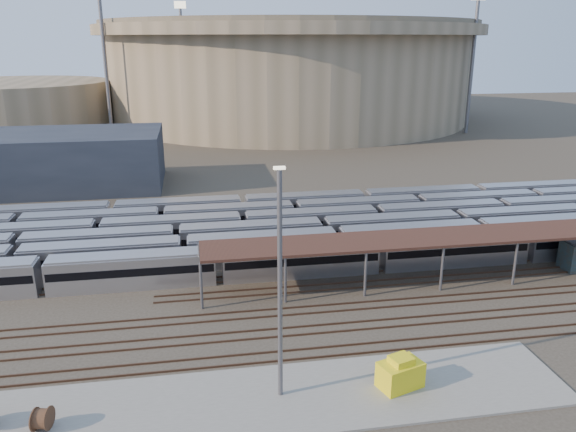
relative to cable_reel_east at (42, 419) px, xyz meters
The scene contains 14 objects.
ground 24.98m from the cable_reel_east, 38.99° to the left, with size 420.00×420.00×0.00m, color #383026.
apron 14.44m from the cable_reel_east, ahead, with size 50.00×9.00×0.20m, color gray.
subway_trains 40.52m from the cable_reel_east, 57.58° to the left, with size 126.95×23.90×3.60m.
inspection_shed 46.01m from the cable_reel_east, 25.45° to the left, with size 60.30×6.00×5.30m.
empty_tracks 22.17m from the cable_reel_east, 28.88° to the left, with size 170.00×9.62×0.18m.
stadium 162.64m from the cable_reel_east, 74.08° to the left, with size 124.00×124.00×32.50m.
secondary_arena 151.37m from the cable_reel_east, 105.57° to the left, with size 56.00×56.00×14.00m, color gray.
service_building 72.51m from the cable_reel_east, 102.45° to the left, with size 42.00×20.00×10.00m, color #1E232D.
floodlight_0 127.66m from the cable_reel_east, 94.82° to the left, with size 4.00×1.00×38.40m.
floodlight_2 147.52m from the cable_reel_east, 52.31° to the left, with size 4.00×1.00×38.40m.
floodlight_3 177.04m from the cable_reel_east, 86.94° to the left, with size 4.00×1.00×38.40m.
cable_reel_east is the anchor object (origin of this frame).
yard_light_pole 18.85m from the cable_reel_east, ahead, with size 0.80×0.36×17.84m.
yellow_equipment 26.32m from the cable_reel_east, ahead, with size 3.34×2.09×2.09m, color yellow.
Camera 1 is at (-8.11, -50.96, 26.28)m, focal length 35.00 mm.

